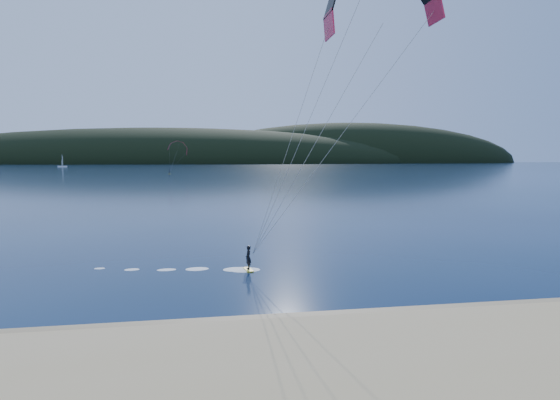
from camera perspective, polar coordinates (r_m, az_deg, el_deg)
name	(u,v)px	position (r m, az deg, el deg)	size (l,w,h in m)	color
ground	(299,373)	(16.50, 2.36, -20.91)	(1800.00, 1800.00, 0.00)	#071B36
wet_sand	(278,324)	(20.55, -0.28, -15.34)	(220.00, 2.50, 0.10)	#987E58
headland	(207,163)	(759.83, -9.11, 4.59)	(1200.00, 310.00, 140.00)	black
kitesurfer_near	(372,36)	(27.76, 11.53, 19.51)	(21.49, 6.99, 17.22)	yellow
kitesurfer_far	(178,151)	(217.08, -12.74, 6.03)	(9.71, 8.05, 14.28)	yellow
sailboat	(62,166)	(438.38, -25.65, 3.85)	(7.88, 5.06, 10.99)	white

